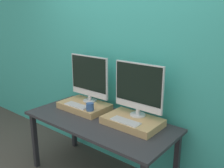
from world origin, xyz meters
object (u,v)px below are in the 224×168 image
Objects in this scene: mug at (90,107)px; monitor_right at (138,88)px; monitor_left at (89,77)px; keyboard_right at (125,121)px; keyboard_left at (77,105)px.

monitor_right is (0.47, 0.21, 0.25)m from mug.
monitor_left is 0.67m from monitor_right.
monitor_left and monitor_right have the same top height.
mug is (0.20, -0.21, -0.25)m from monitor_left.
monitor_right is 1.82× the size of keyboard_right.
monitor_left reaches higher than keyboard_left.
keyboard_left and keyboard_right have the same top height.
mug is 0.28× the size of keyboard_right.
keyboard_left is at bearing -90.00° from monitor_left.
monitor_left is at bearing 162.80° from keyboard_right.
keyboard_left is 0.55× the size of monitor_right.
mug is at bearing -45.38° from monitor_left.
mug is 0.15× the size of monitor_right.
mug is (0.20, -0.00, 0.03)m from keyboard_left.
monitor_left is 0.75m from keyboard_right.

